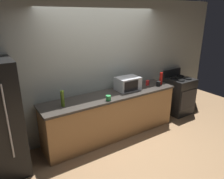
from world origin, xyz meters
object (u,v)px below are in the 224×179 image
object	(u,v)px
stove_range	(178,95)
mug_black	(158,84)
mug_red	(148,83)
mug_green	(108,98)
microwave	(128,84)
bottle_hot_sauce	(161,78)
bottle_olive_oil	(62,99)

from	to	relation	value
stove_range	mug_black	size ratio (longest dim) A/B	10.50
stove_range	mug_red	world-z (taller)	stove_range
stove_range	mug_green	xyz separation A→B (m)	(-2.23, -0.23, 0.49)
microwave	bottle_hot_sauce	distance (m)	0.85
mug_black	stove_range	bearing A→B (deg)	7.55
bottle_olive_oil	bottle_hot_sauce	xyz separation A→B (m)	(2.28, -0.03, -0.00)
bottle_olive_oil	mug_green	xyz separation A→B (m)	(0.79, -0.20, -0.09)
stove_range	mug_red	size ratio (longest dim) A/B	10.07
mug_red	mug_black	xyz separation A→B (m)	(0.16, -0.17, -0.00)
bottle_hot_sauce	mug_red	distance (m)	0.32
mug_green	bottle_hot_sauce	bearing A→B (deg)	6.55
stove_range	mug_red	bearing A→B (deg)	176.85
stove_range	bottle_olive_oil	xyz separation A→B (m)	(-3.01, -0.02, 0.58)
microwave	mug_green	size ratio (longest dim) A/B	5.10
bottle_hot_sauce	mug_green	bearing A→B (deg)	-173.45
bottle_olive_oil	bottle_hot_sauce	distance (m)	2.28
bottle_olive_oil	bottle_hot_sauce	bearing A→B (deg)	-0.80
mug_green	mug_red	distance (m)	1.24
stove_range	bottle_hot_sauce	xyz separation A→B (m)	(-0.73, -0.06, 0.58)
bottle_hot_sauce	mug_black	xyz separation A→B (m)	(-0.13, -0.06, -0.09)
microwave	bottle_olive_oil	xyz separation A→B (m)	(-1.43, -0.07, 0.00)
mug_green	mug_red	size ratio (longest dim) A/B	0.88
mug_black	bottle_hot_sauce	bearing A→B (deg)	23.88
bottle_olive_oil	mug_black	world-z (taller)	bottle_olive_oil
mug_black	mug_red	bearing A→B (deg)	133.19
stove_range	mug_black	distance (m)	1.00
stove_range	mug_red	xyz separation A→B (m)	(-1.02, 0.06, 0.49)
mug_green	mug_black	xyz separation A→B (m)	(1.36, 0.11, 0.00)
stove_range	bottle_hot_sauce	bearing A→B (deg)	-175.58
microwave	mug_green	bearing A→B (deg)	-156.85
mug_red	stove_range	bearing A→B (deg)	-3.15
stove_range	microwave	distance (m)	1.68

